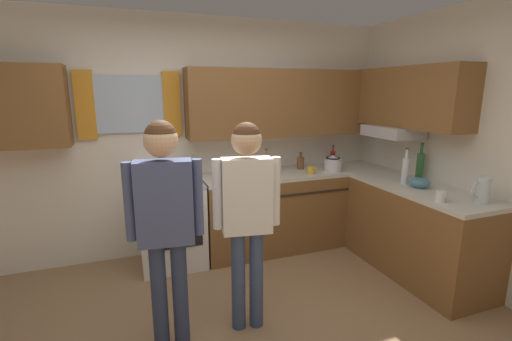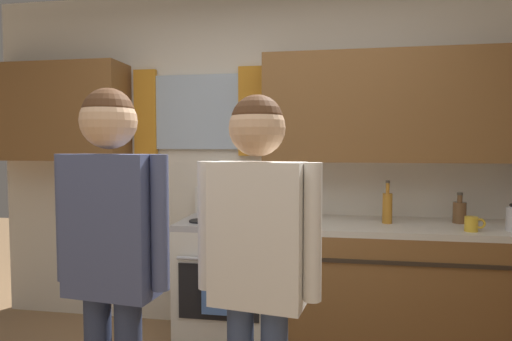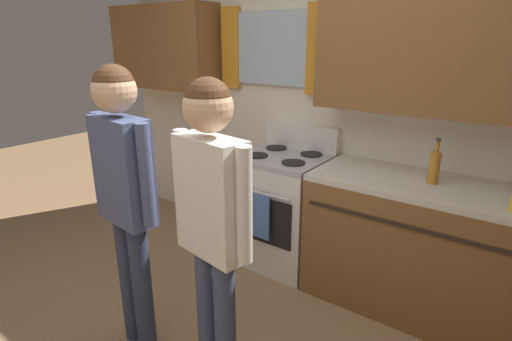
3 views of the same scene
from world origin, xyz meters
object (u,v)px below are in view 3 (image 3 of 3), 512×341
Objects in this scene: stove_oven at (283,207)px; bottle_oil_amber at (434,167)px; adult_in_plaid at (212,210)px; adult_left at (124,182)px.

stove_oven is 1.20m from bottle_oil_amber.
adult_in_plaid reaches higher than bottle_oil_amber.
stove_oven is 0.67× the size of adult_left.
adult_left is at bearing -97.79° from stove_oven.
adult_in_plaid reaches higher than stove_oven.
bottle_oil_amber is 1.83m from adult_left.
bottle_oil_amber is at bearing 62.63° from adult_in_plaid.
adult_left is 1.02× the size of adult_in_plaid.
adult_in_plaid is (0.41, -1.29, 0.54)m from stove_oven.
bottle_oil_amber is at bearing 0.24° from stove_oven.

